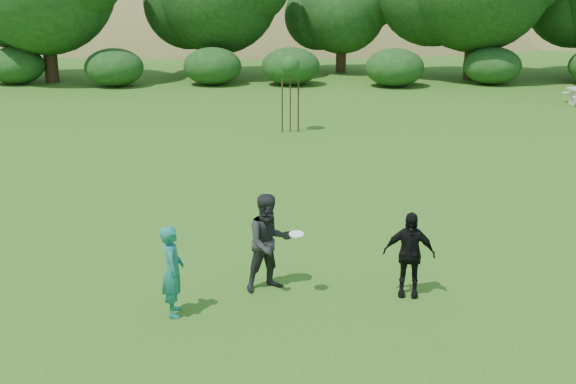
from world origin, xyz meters
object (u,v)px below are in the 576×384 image
player_black (409,254)px  sapling (290,68)px  player_teal (173,271)px  player_grey (269,243)px

player_black → sapling: (-2.23, 14.22, 1.60)m
player_teal → player_grey: size_ratio=0.87×
player_black → player_teal: bearing=-159.9°
player_grey → sapling: 14.05m
player_grey → sapling: bearing=64.4°
player_grey → player_teal: bearing=-171.1°
player_grey → sapling: (0.36, 13.97, 1.48)m
player_grey → player_black: (2.59, -0.25, -0.13)m
player_teal → player_black: (4.24, 0.82, -0.01)m
player_grey → sapling: size_ratio=0.66×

